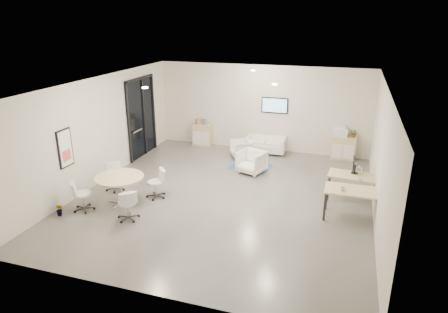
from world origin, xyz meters
name	(u,v)px	position (x,y,z in m)	size (l,w,h in m)	color
room_shell	(225,143)	(0.00, 0.00, 1.60)	(9.60, 10.60, 4.80)	#4E4C47
glass_door	(142,115)	(-3.95, 2.51, 1.50)	(0.09, 1.90, 2.85)	black
artwork	(65,148)	(-3.97, -1.60, 1.55)	(0.05, 0.54, 1.04)	black
wall_tv	(275,105)	(0.50, 4.46, 1.75)	(0.98, 0.06, 0.58)	black
ceiling_spots	(228,80)	(-0.20, 0.83, 3.18)	(3.14, 4.14, 0.03)	#FFEAC6
sideboard_left	(202,135)	(-2.31, 4.28, 0.42)	(0.75, 0.39, 0.84)	tan
sideboard_right	(343,148)	(3.07, 4.27, 0.42)	(0.84, 0.41, 0.84)	tan
books	(201,122)	(-2.34, 4.28, 0.95)	(0.44, 0.14, 0.22)	red
printer	(340,131)	(2.90, 4.27, 1.01)	(0.55, 0.48, 0.36)	white
loveseat	(266,145)	(0.29, 4.13, 0.30)	(1.47, 0.76, 0.54)	silver
blue_rug	(250,166)	(0.09, 2.51, 0.01)	(1.37, 0.91, 0.01)	navy
armchair_left	(241,148)	(-0.45, 3.35, 0.35)	(0.68, 0.64, 0.70)	silver
armchair_right	(252,161)	(0.27, 2.00, 0.40)	(0.79, 0.74, 0.81)	silver
desk_rear	(354,178)	(3.46, 0.91, 0.65)	(1.44, 0.80, 0.72)	tan
desk_front	(356,193)	(3.50, -0.28, 0.71)	(1.51, 0.77, 0.79)	tan
monitor	(354,165)	(3.42, 1.06, 0.96)	(0.20, 0.50, 0.44)	black
round_table	(119,179)	(-2.58, -1.32, 0.71)	(1.31, 1.31, 0.79)	tan
meeting_chairs	(120,190)	(-2.58, -1.32, 0.41)	(2.29, 2.29, 0.82)	white
plant_cabinet	(354,134)	(3.38, 4.26, 0.96)	(0.28, 0.31, 0.24)	#3F7F3F
plant_floor	(60,213)	(-3.70, -2.44, 0.07)	(0.18, 0.34, 0.15)	#3F7F3F
cup	(343,188)	(3.18, -0.41, 0.85)	(0.12, 0.10, 0.12)	white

